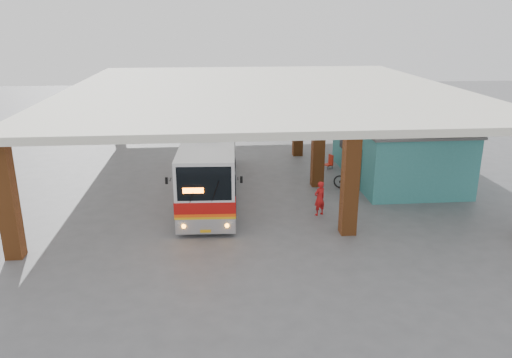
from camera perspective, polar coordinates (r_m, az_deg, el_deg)
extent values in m
plane|color=#515154|center=(22.72, 1.05, -3.37)|extent=(90.00, 90.00, 0.00)
cube|color=brown|center=(19.76, 10.70, -0.31)|extent=(0.60, 0.60, 4.35)
cube|color=brown|center=(25.35, 7.12, 3.93)|extent=(0.60, 0.60, 4.35)
cube|color=brown|center=(31.10, 4.84, 6.62)|extent=(0.60, 0.60, 4.35)
cube|color=brown|center=(19.48, -26.54, -2.22)|extent=(0.60, 0.60, 4.35)
cube|color=brown|center=(39.19, -15.79, 8.37)|extent=(0.60, 0.60, 4.35)
cube|color=brown|center=(40.43, 12.83, 8.87)|extent=(0.60, 0.60, 4.35)
cube|color=silver|center=(27.93, 0.70, 10.23)|extent=(21.00, 23.00, 0.30)
cube|color=teal|center=(27.72, 15.79, 3.16)|extent=(5.00, 8.00, 3.00)
cube|color=#515151|center=(27.38, 16.07, 6.29)|extent=(5.20, 8.20, 0.12)
cube|color=#133534|center=(25.67, 11.59, 1.27)|extent=(0.08, 0.95, 2.10)
cube|color=black|center=(28.26, 9.99, 4.47)|extent=(0.08, 1.20, 1.00)
cube|color=black|center=(28.25, 9.93, 4.47)|extent=(0.04, 1.30, 1.10)
cube|color=silver|center=(24.49, -5.19, 2.53)|extent=(2.84, 11.30, 2.62)
cube|color=silver|center=(23.24, -5.39, 5.24)|extent=(1.25, 2.85, 0.23)
cube|color=#929297|center=(19.77, -5.77, -5.21)|extent=(2.37, 0.48, 0.65)
cube|color=#AC0E0B|center=(24.63, -5.16, 1.38)|extent=(2.88, 11.31, 0.47)
cube|color=#F64E0D|center=(24.71, -5.14, 0.72)|extent=(2.88, 11.31, 0.12)
cube|color=gold|center=(24.74, -5.13, 0.48)|extent=(2.88, 11.31, 0.09)
cube|color=black|center=(19.03, -5.95, -0.53)|extent=(2.09, 0.19, 1.35)
cube|color=black|center=(25.17, -7.83, 3.96)|extent=(0.43, 8.40, 0.84)
cube|color=black|center=(25.06, -2.45, 4.05)|extent=(0.43, 8.40, 0.84)
cube|color=#FF5905|center=(19.08, -7.20, -1.32)|extent=(0.80, 0.09, 0.21)
sphere|color=orange|center=(19.64, -8.26, -5.38)|extent=(0.17, 0.17, 0.17)
sphere|color=orange|center=(19.54, -3.33, -5.34)|extent=(0.17, 0.17, 0.17)
cube|color=gold|center=(19.65, -5.79, -5.95)|extent=(0.42, 0.05, 0.11)
cylinder|color=black|center=(21.26, -8.22, -3.74)|extent=(0.34, 0.95, 0.93)
cylinder|color=black|center=(21.15, -2.87, -3.69)|extent=(0.34, 0.95, 0.93)
cylinder|color=black|center=(28.04, -6.85, 1.70)|extent=(0.34, 0.95, 0.93)
cylinder|color=black|center=(27.96, -2.81, 1.76)|extent=(0.34, 0.95, 0.93)
cylinder|color=black|center=(29.21, -6.68, 2.37)|extent=(0.34, 0.95, 0.93)
cylinder|color=black|center=(29.13, -2.80, 2.42)|extent=(0.34, 0.95, 0.93)
imported|color=black|center=(25.49, 11.08, -0.05)|extent=(2.11, 1.45, 1.05)
imported|color=red|center=(21.88, 7.28, -2.21)|extent=(0.67, 0.59, 1.54)
cube|color=red|center=(28.88, 8.24, 1.63)|extent=(0.55, 0.55, 0.06)
cube|color=red|center=(28.91, 8.55, 2.19)|extent=(0.21, 0.41, 0.60)
cylinder|color=black|center=(28.69, 8.15, 1.25)|extent=(0.03, 0.03, 0.20)
cylinder|color=black|center=(28.88, 8.70, 1.34)|extent=(0.03, 0.03, 0.20)
cylinder|color=black|center=(28.95, 7.76, 1.43)|extent=(0.03, 0.03, 0.20)
cylinder|color=black|center=(29.15, 8.30, 1.51)|extent=(0.03, 0.03, 0.20)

